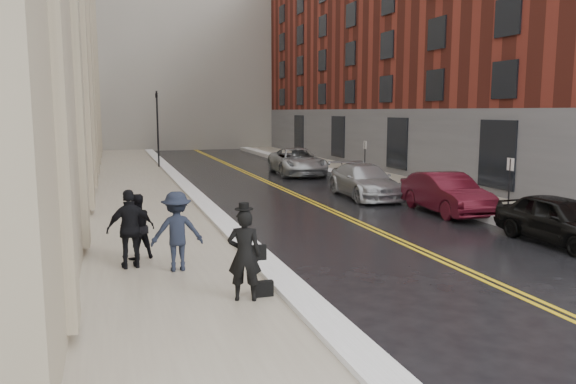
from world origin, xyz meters
TOP-DOWN VIEW (x-y plane):
  - ground at (0.00, 0.00)m, footprint 160.00×160.00m
  - sidewalk_left at (-4.50, 16.00)m, footprint 4.00×64.00m
  - sidewalk_right at (9.00, 16.00)m, footprint 3.00×64.00m
  - lane_stripe_a at (2.38, 16.00)m, footprint 0.12×64.00m
  - lane_stripe_b at (2.62, 16.00)m, footprint 0.12×64.00m
  - snow_ridge_left at (-2.20, 16.00)m, footprint 0.70×60.80m
  - snow_ridge_right at (7.15, 16.00)m, footprint 0.85×60.80m
  - building_right at (17.50, 23.00)m, footprint 14.00×50.00m
  - traffic_signal at (-2.60, 30.00)m, footprint 0.18×0.15m
  - parking_sign_near at (7.90, 8.00)m, footprint 0.06×0.35m
  - parking_sign_far at (7.90, 20.00)m, footprint 0.06×0.35m
  - car_black at (6.80, 4.37)m, footprint 1.74×4.27m
  - car_maroon at (6.48, 9.78)m, footprint 1.88×4.75m
  - car_silver_near at (5.20, 14.33)m, footprint 2.39×5.28m
  - car_silver_far at (5.20, 23.89)m, footprint 3.13×6.02m
  - pedestrian_main at (-3.28, 1.93)m, footprint 0.77×0.63m
  - pedestrian_a at (-5.16, 5.82)m, footprint 0.99×0.88m
  - pedestrian_b at (-4.30, 4.49)m, footprint 1.25×0.75m
  - pedestrian_c at (-5.33, 5.02)m, footprint 1.16×0.59m

SIDE VIEW (x-z plane):
  - ground at x=0.00m, z-range 0.00..0.00m
  - lane_stripe_a at x=2.38m, z-range 0.00..0.01m
  - lane_stripe_b at x=2.62m, z-range 0.00..0.01m
  - sidewalk_left at x=-4.50m, z-range 0.00..0.15m
  - sidewalk_right at x=9.00m, z-range 0.00..0.15m
  - snow_ridge_left at x=-2.20m, z-range 0.00..0.26m
  - snow_ridge_right at x=7.15m, z-range 0.00..0.30m
  - car_black at x=6.80m, z-range 0.00..1.45m
  - car_silver_near at x=5.20m, z-range 0.00..1.50m
  - car_maroon at x=6.48m, z-range 0.00..1.54m
  - car_silver_far at x=5.20m, z-range 0.00..1.62m
  - pedestrian_a at x=-5.16m, z-range 0.15..1.82m
  - pedestrian_main at x=-3.28m, z-range 0.15..1.99m
  - pedestrian_b at x=-4.30m, z-range 0.15..2.03m
  - pedestrian_c at x=-5.33m, z-range 0.15..2.05m
  - parking_sign_near at x=7.90m, z-range 0.24..2.47m
  - parking_sign_far at x=7.90m, z-range 0.24..2.47m
  - traffic_signal at x=-2.60m, z-range 0.48..5.68m
  - building_right at x=17.50m, z-range 0.00..18.00m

